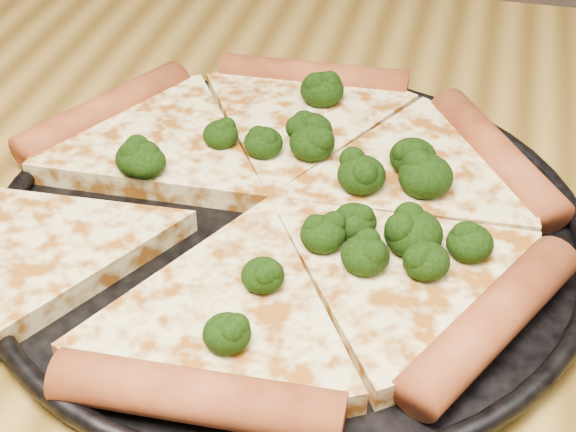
# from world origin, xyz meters

# --- Properties ---
(pizza_pan) EXTENTS (0.36, 0.36, 0.02)m
(pizza_pan) POSITION_xyz_m (-0.03, 0.07, 0.76)
(pizza_pan) COLOR black
(pizza_pan) RESTS_ON dining_table
(pizza) EXTENTS (0.40, 0.35, 0.03)m
(pizza) POSITION_xyz_m (-0.05, 0.08, 0.77)
(pizza) COLOR #FFEC9C
(pizza) RESTS_ON pizza_pan
(broccoli_florets) EXTENTS (0.24, 0.27, 0.03)m
(broccoli_florets) POSITION_xyz_m (-0.01, 0.09, 0.78)
(broccoli_florets) COLOR black
(broccoli_florets) RESTS_ON pizza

